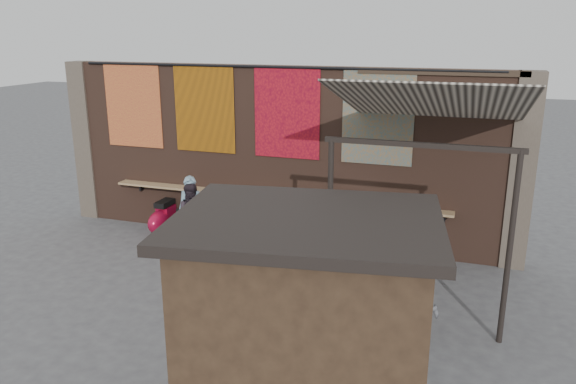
% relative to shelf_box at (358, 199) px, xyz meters
% --- Properties ---
extents(ground, '(70.00, 70.00, 0.00)m').
position_rel_shelf_box_xyz_m(ground, '(-1.98, -2.30, -1.25)').
color(ground, '#474749').
rests_on(ground, ground).
extents(brick_wall, '(10.00, 0.40, 4.00)m').
position_rel_shelf_box_xyz_m(brick_wall, '(-1.98, 0.40, 0.75)').
color(brick_wall, brown).
rests_on(brick_wall, ground).
extents(pier_left, '(0.50, 0.50, 4.00)m').
position_rel_shelf_box_xyz_m(pier_left, '(-7.18, 0.40, 0.75)').
color(pier_left, '#4C4238').
rests_on(pier_left, ground).
extents(pier_right, '(0.50, 0.50, 4.00)m').
position_rel_shelf_box_xyz_m(pier_right, '(3.22, 0.40, 0.75)').
color(pier_right, '#4C4238').
rests_on(pier_right, ground).
extents(eating_counter, '(8.00, 0.32, 0.05)m').
position_rel_shelf_box_xyz_m(eating_counter, '(-1.98, 0.03, -0.15)').
color(eating_counter, '#9E7A51').
rests_on(eating_counter, brick_wall).
extents(shelf_box, '(0.64, 0.33, 0.24)m').
position_rel_shelf_box_xyz_m(shelf_box, '(0.00, 0.00, 0.00)').
color(shelf_box, white).
rests_on(shelf_box, eating_counter).
extents(tapestry_redgold, '(1.50, 0.02, 2.00)m').
position_rel_shelf_box_xyz_m(tapestry_redgold, '(-5.58, 0.18, 1.75)').
color(tapestry_redgold, maroon).
rests_on(tapestry_redgold, brick_wall).
extents(tapestry_sun, '(1.50, 0.02, 2.00)m').
position_rel_shelf_box_xyz_m(tapestry_sun, '(-3.68, 0.18, 1.75)').
color(tapestry_sun, orange).
rests_on(tapestry_sun, brick_wall).
extents(tapestry_orange, '(1.50, 0.02, 2.00)m').
position_rel_shelf_box_xyz_m(tapestry_orange, '(-1.68, 0.18, 1.75)').
color(tapestry_orange, red).
rests_on(tapestry_orange, brick_wall).
extents(tapestry_multi, '(1.50, 0.02, 2.00)m').
position_rel_shelf_box_xyz_m(tapestry_multi, '(0.32, 0.18, 1.75)').
color(tapestry_multi, '#22657D').
rests_on(tapestry_multi, brick_wall).
extents(hang_rail, '(9.50, 0.06, 0.06)m').
position_rel_shelf_box_xyz_m(hang_rail, '(-1.98, 0.17, 2.73)').
color(hang_rail, black).
rests_on(hang_rail, brick_wall).
extents(scooter_stool_0, '(0.38, 0.84, 0.80)m').
position_rel_shelf_box_xyz_m(scooter_stool_0, '(-4.67, -0.27, -0.84)').
color(scooter_stool_0, '#AB0D30').
rests_on(scooter_stool_0, ground).
extents(scooter_stool_1, '(0.35, 0.78, 0.74)m').
position_rel_shelf_box_xyz_m(scooter_stool_1, '(-4.04, -0.35, -0.87)').
color(scooter_stool_1, black).
rests_on(scooter_stool_1, ground).
extents(scooter_stool_2, '(0.33, 0.73, 0.70)m').
position_rel_shelf_box_xyz_m(scooter_stool_2, '(-3.48, -0.34, -0.90)').
color(scooter_stool_2, maroon).
rests_on(scooter_stool_2, ground).
extents(scooter_stool_3, '(0.39, 0.86, 0.82)m').
position_rel_shelf_box_xyz_m(scooter_stool_3, '(-2.85, -0.28, -0.84)').
color(scooter_stool_3, '#0D4316').
rests_on(scooter_stool_3, ground).
extents(scooter_stool_4, '(0.38, 0.85, 0.81)m').
position_rel_shelf_box_xyz_m(scooter_stool_4, '(-2.28, -0.30, -0.84)').
color(scooter_stool_4, '#0C5515').
rests_on(scooter_stool_4, ground).
extents(scooter_stool_5, '(0.37, 0.82, 0.78)m').
position_rel_shelf_box_xyz_m(scooter_stool_5, '(-1.67, -0.28, -0.86)').
color(scooter_stool_5, black).
rests_on(scooter_stool_5, ground).
extents(scooter_stool_6, '(0.32, 0.71, 0.68)m').
position_rel_shelf_box_xyz_m(scooter_stool_6, '(-1.02, -0.31, -0.91)').
color(scooter_stool_6, navy).
rests_on(scooter_stool_6, ground).
extents(scooter_stool_7, '(0.33, 0.73, 0.69)m').
position_rel_shelf_box_xyz_m(scooter_stool_7, '(-0.41, -0.27, -0.90)').
color(scooter_stool_7, '#171952').
rests_on(scooter_stool_7, ground).
extents(diner_left, '(0.69, 0.54, 1.65)m').
position_rel_shelf_box_xyz_m(diner_left, '(-3.59, -0.83, -0.42)').
color(diner_left, '#779AAE').
rests_on(diner_left, ground).
extents(diner_right, '(0.92, 0.85, 1.52)m').
position_rel_shelf_box_xyz_m(diner_right, '(-3.51, -0.90, -0.49)').
color(diner_right, '#2A2129').
rests_on(diner_right, ground).
extents(shopper_navy, '(1.01, 0.77, 1.59)m').
position_rel_shelf_box_xyz_m(shopper_navy, '(0.03, -2.23, -0.45)').
color(shopper_navy, '#151F2F').
rests_on(shopper_navy, ground).
extents(shopper_grey, '(1.34, 1.09, 1.81)m').
position_rel_shelf_box_xyz_m(shopper_grey, '(1.44, -3.31, -0.34)').
color(shopper_grey, '#5B5B60').
rests_on(shopper_grey, ground).
extents(shopper_tan, '(0.96, 0.98, 1.70)m').
position_rel_shelf_box_xyz_m(shopper_tan, '(0.44, -2.29, -0.40)').
color(shopper_tan, '#93805D').
rests_on(shopper_tan, ground).
extents(market_stall, '(2.78, 2.25, 2.74)m').
position_rel_shelf_box_xyz_m(market_stall, '(0.67, -6.05, 0.12)').
color(market_stall, black).
rests_on(market_stall, ground).
extents(stall_roof, '(3.12, 2.58, 0.12)m').
position_rel_shelf_box_xyz_m(stall_roof, '(0.67, -6.05, 1.55)').
color(stall_roof, black).
rests_on(stall_roof, market_stall).
extents(stall_sign, '(1.19, 0.22, 0.50)m').
position_rel_shelf_box_xyz_m(stall_sign, '(0.52, -5.08, 0.74)').
color(stall_sign, gold).
rests_on(stall_sign, market_stall).
extents(stall_shelf, '(2.09, 0.41, 0.06)m').
position_rel_shelf_box_xyz_m(stall_shelf, '(0.52, -5.08, -0.25)').
color(stall_shelf, '#473321').
rests_on(stall_shelf, market_stall).
extents(awning_canvas, '(3.20, 3.28, 0.97)m').
position_rel_shelf_box_xyz_m(awning_canvas, '(1.52, -1.40, 2.30)').
color(awning_canvas, beige).
rests_on(awning_canvas, brick_wall).
extents(awning_ledger, '(3.30, 0.08, 0.12)m').
position_rel_shelf_box_xyz_m(awning_ledger, '(1.52, 0.19, 2.70)').
color(awning_ledger, '#33261C').
rests_on(awning_ledger, brick_wall).
extents(awning_header, '(3.00, 0.08, 0.08)m').
position_rel_shelf_box_xyz_m(awning_header, '(1.52, -2.90, 1.83)').
color(awning_header, black).
rests_on(awning_header, awning_post_left).
extents(awning_post_left, '(0.09, 0.09, 3.10)m').
position_rel_shelf_box_xyz_m(awning_post_left, '(0.12, -2.90, 0.30)').
color(awning_post_left, black).
rests_on(awning_post_left, ground).
extents(awning_post_right, '(0.09, 0.09, 3.10)m').
position_rel_shelf_box_xyz_m(awning_post_right, '(2.92, -2.90, 0.30)').
color(awning_post_right, black).
rests_on(awning_post_right, ground).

